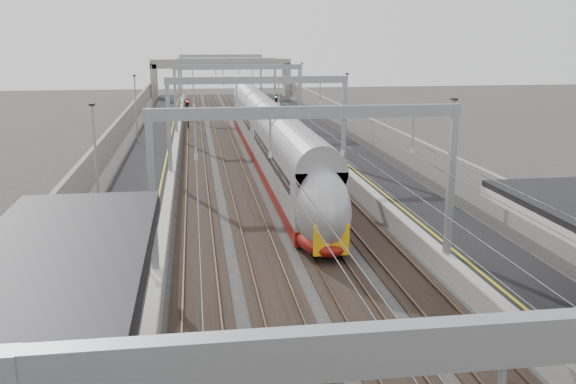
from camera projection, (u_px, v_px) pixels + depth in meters
name	position (u px, v px, depth m)	size (l,w,h in m)	color
platform_left	(149.00, 170.00, 48.49)	(4.00, 120.00, 1.00)	black
platform_right	(355.00, 164.00, 50.75)	(4.00, 120.00, 1.00)	black
tracks	(255.00, 173.00, 49.73)	(11.40, 140.00, 0.20)	black
overhead_line	(246.00, 87.00, 54.65)	(13.00, 140.00, 6.60)	gray
overbridge	(221.00, 69.00, 101.36)	(22.00, 2.20, 6.90)	gray
wall_left	(105.00, 157.00, 47.78)	(0.30, 120.00, 3.20)	gray
wall_right	(395.00, 149.00, 50.95)	(0.30, 120.00, 3.20)	gray
train	(272.00, 144.00, 50.67)	(2.65, 48.23, 4.19)	maroon
signal_green	(188.00, 109.00, 72.51)	(0.32, 0.32, 3.48)	black
signal_red_near	(258.00, 104.00, 77.11)	(0.32, 0.32, 3.48)	black
signal_red_far	(276.00, 104.00, 77.86)	(0.32, 0.32, 3.48)	black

